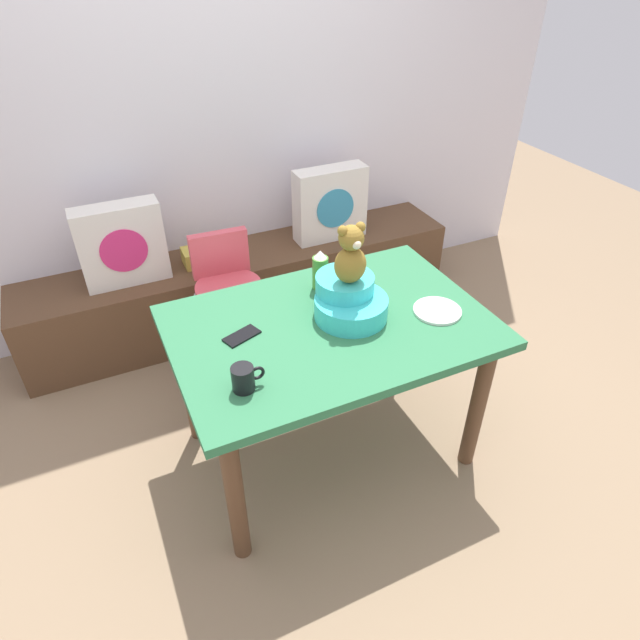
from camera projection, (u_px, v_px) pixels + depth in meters
The scene contains 14 objects.
ground_plane at pixel (329, 446), 2.65m from camera, with size 8.00×8.00×0.00m, color #8C7256.
back_wall at pixel (214, 95), 2.94m from camera, with size 4.40×0.10×2.60m, color silver.
window_bench at pixel (246, 287), 3.38m from camera, with size 2.60×0.44×0.46m, color brown.
pillow_floral_left at pixel (122, 245), 2.87m from camera, with size 0.44×0.15×0.44m.
pillow_floral_right at pixel (330, 204), 3.29m from camera, with size 0.44×0.15×0.44m.
book_stack at pixel (201, 256), 3.13m from camera, with size 0.20×0.14×0.09m, color gold.
dining_table at pixel (330, 344), 2.27m from camera, with size 1.28×0.87×0.74m.
highchair at pixel (228, 290), 2.81m from camera, with size 0.34×0.46×0.79m.
infant_seat_teal at pixel (349, 300), 2.22m from camera, with size 0.30×0.33×0.16m.
teddy_bear at pixel (351, 255), 2.10m from camera, with size 0.13×0.12×0.25m.
ketchup_bottle at pixel (320, 270), 2.38m from camera, with size 0.07×0.07×0.18m.
coffee_mug at pixel (244, 378), 1.87m from camera, with size 0.12×0.08×0.09m.
dinner_plate_near at pixel (437, 311), 2.27m from camera, with size 0.20×0.20×0.01m, color white.
cell_phone at pixel (242, 336), 2.14m from camera, with size 0.07×0.14×0.01m, color black.
Camera 1 is at (-0.79, -1.59, 2.05)m, focal length 30.67 mm.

